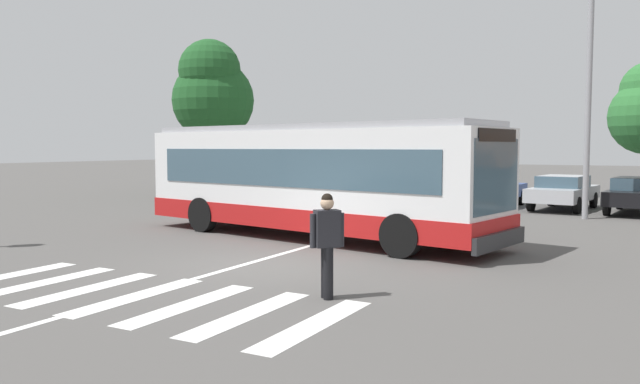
# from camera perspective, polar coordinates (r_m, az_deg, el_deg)

# --- Properties ---
(ground_plane) EXTENTS (160.00, 160.00, 0.00)m
(ground_plane) POSITION_cam_1_polar(r_m,az_deg,el_deg) (13.09, -5.70, -6.71)
(ground_plane) COLOR #514F4C
(city_transit_bus) EXTENTS (11.05, 4.54, 3.06)m
(city_transit_bus) POSITION_cam_1_polar(r_m,az_deg,el_deg) (16.84, -0.72, 1.18)
(city_transit_bus) COLOR black
(city_transit_bus) RESTS_ON ground_plane
(pedestrian_crossing_street) EXTENTS (0.47, 0.47, 1.72)m
(pedestrian_crossing_street) POSITION_cam_1_polar(r_m,az_deg,el_deg) (10.05, 0.66, -4.40)
(pedestrian_crossing_street) COLOR black
(pedestrian_crossing_street) RESTS_ON ground_plane
(parked_car_white) EXTENTS (2.30, 4.67, 1.35)m
(parked_car_white) POSITION_cam_1_polar(r_m,az_deg,el_deg) (28.97, -0.76, 0.80)
(parked_car_white) COLOR black
(parked_car_white) RESTS_ON ground_plane
(parked_car_champagne) EXTENTS (2.10, 4.61, 1.35)m
(parked_car_champagne) POSITION_cam_1_polar(r_m,az_deg,el_deg) (28.17, 4.49, 0.69)
(parked_car_champagne) COLOR black
(parked_car_champagne) RESTS_ON ground_plane
(parked_car_charcoal) EXTENTS (2.18, 4.63, 1.35)m
(parked_car_charcoal) POSITION_cam_1_polar(r_m,az_deg,el_deg) (27.41, 9.98, 0.54)
(parked_car_charcoal) COLOR black
(parked_car_charcoal) RESTS_ON ground_plane
(parked_car_blue) EXTENTS (2.02, 4.58, 1.35)m
(parked_car_blue) POSITION_cam_1_polar(r_m,az_deg,el_deg) (26.50, 15.57, 0.33)
(parked_car_blue) COLOR black
(parked_car_blue) RESTS_ON ground_plane
(parked_car_silver) EXTENTS (2.34, 4.69, 1.35)m
(parked_car_silver) POSITION_cam_1_polar(r_m,az_deg,el_deg) (26.18, 21.47, 0.15)
(parked_car_silver) COLOR black
(parked_car_silver) RESTS_ON ground_plane
(parked_car_black) EXTENTS (2.28, 4.67, 1.35)m
(parked_car_black) POSITION_cam_1_polar(r_m,az_deg,el_deg) (25.73, 27.27, -0.09)
(parked_car_black) COLOR black
(parked_car_black) RESTS_ON ground_plane
(twin_arm_street_lamp) EXTENTS (5.30, 0.32, 9.88)m
(twin_arm_street_lamp) POSITION_cam_1_polar(r_m,az_deg,el_deg) (23.29, 23.60, 12.70)
(twin_arm_street_lamp) COLOR #939399
(twin_arm_street_lamp) RESTS_ON ground_plane
(background_tree_left) EXTENTS (4.19, 4.19, 7.89)m
(background_tree_left) POSITION_cam_1_polar(r_m,az_deg,el_deg) (32.56, -9.89, 9.05)
(background_tree_left) COLOR brown
(background_tree_left) RESTS_ON ground_plane
(crosswalk_painted_stripes) EXTENTS (7.19, 2.89, 0.01)m
(crosswalk_painted_stripes) POSITION_cam_1_polar(r_m,az_deg,el_deg) (10.80, -16.55, -9.18)
(crosswalk_painted_stripes) COLOR silver
(crosswalk_painted_stripes) RESTS_ON ground_plane
(lane_center_line) EXTENTS (0.16, 24.00, 0.01)m
(lane_center_line) POSITION_cam_1_polar(r_m,az_deg,el_deg) (14.90, -2.27, -5.35)
(lane_center_line) COLOR silver
(lane_center_line) RESTS_ON ground_plane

